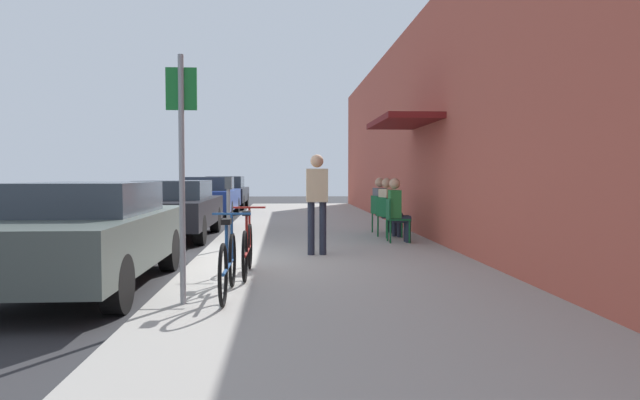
# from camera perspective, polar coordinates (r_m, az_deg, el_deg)

# --- Properties ---
(ground_plane) EXTENTS (60.00, 60.00, 0.00)m
(ground_plane) POSITION_cam_1_polar(r_m,az_deg,el_deg) (9.02, -13.01, -6.95)
(ground_plane) COLOR #2D2D30
(sidewalk_slab) EXTENTS (4.50, 32.00, 0.12)m
(sidewalk_slab) POSITION_cam_1_polar(r_m,az_deg,el_deg) (10.90, 0.55, -4.93)
(sidewalk_slab) COLOR #9E9B93
(sidewalk_slab) RESTS_ON ground_plane
(building_facade) EXTENTS (1.40, 32.00, 5.11)m
(building_facade) POSITION_cam_1_polar(r_m,az_deg,el_deg) (11.30, 12.88, 7.95)
(building_facade) COLOR #BC5442
(building_facade) RESTS_ON ground_plane
(parked_car_0) EXTENTS (1.80, 4.40, 1.38)m
(parked_car_0) POSITION_cam_1_polar(r_m,az_deg,el_deg) (7.94, -22.48, -3.08)
(parked_car_0) COLOR #47514C
(parked_car_0) RESTS_ON ground_plane
(parked_car_1) EXTENTS (1.80, 4.40, 1.34)m
(parked_car_1) POSITION_cam_1_polar(r_m,az_deg,el_deg) (13.64, -14.45, -0.77)
(parked_car_1) COLOR black
(parked_car_1) RESTS_ON ground_plane
(parked_car_2) EXTENTS (1.80, 4.40, 1.40)m
(parked_car_2) POSITION_cam_1_polar(r_m,az_deg,el_deg) (19.93, -11.02, 0.36)
(parked_car_2) COLOR navy
(parked_car_2) RESTS_ON ground_plane
(parked_car_3) EXTENTS (1.80, 4.40, 1.41)m
(parked_car_3) POSITION_cam_1_polar(r_m,az_deg,el_deg) (25.26, -9.45, 0.81)
(parked_car_3) COLOR black
(parked_car_3) RESTS_ON ground_plane
(parking_meter) EXTENTS (0.12, 0.10, 1.32)m
(parking_meter) POSITION_cam_1_polar(r_m,az_deg,el_deg) (10.45, -9.18, -0.72)
(parking_meter) COLOR slate
(parking_meter) RESTS_ON sidewalk_slab
(street_sign) EXTENTS (0.32, 0.06, 2.60)m
(street_sign) POSITION_cam_1_polar(r_m,az_deg,el_deg) (6.09, -13.70, 4.00)
(street_sign) COLOR gray
(street_sign) RESTS_ON sidewalk_slab
(bicycle_0) EXTENTS (0.46, 1.71, 0.90)m
(bicycle_0) POSITION_cam_1_polar(r_m,az_deg,el_deg) (6.47, -9.21, -6.37)
(bicycle_0) COLOR black
(bicycle_0) RESTS_ON sidewalk_slab
(bicycle_1) EXTENTS (0.46, 1.71, 0.90)m
(bicycle_1) POSITION_cam_1_polar(r_m,az_deg,el_deg) (7.76, -7.29, -4.86)
(bicycle_1) COLOR black
(bicycle_1) RESTS_ON sidewalk_slab
(cafe_chair_0) EXTENTS (0.45, 0.45, 0.87)m
(cafe_chair_0) POSITION_cam_1_polar(r_m,az_deg,el_deg) (11.52, 7.48, -1.72)
(cafe_chair_0) COLOR #14592D
(cafe_chair_0) RESTS_ON sidewalk_slab
(seated_patron_0) EXTENTS (0.43, 0.37, 1.29)m
(seated_patron_0) POSITION_cam_1_polar(r_m,az_deg,el_deg) (11.52, 7.78, -0.77)
(seated_patron_0) COLOR #232838
(seated_patron_0) RESTS_ON sidewalk_slab
(cafe_chair_1) EXTENTS (0.56, 0.56, 0.87)m
(cafe_chair_1) POSITION_cam_1_polar(r_m,az_deg,el_deg) (12.40, 6.71, -1.42)
(cafe_chair_1) COLOR #14592D
(cafe_chair_1) RESTS_ON sidewalk_slab
(seated_patron_1) EXTENTS (0.51, 0.47, 1.29)m
(seated_patron_1) POSITION_cam_1_polar(r_m,az_deg,el_deg) (12.42, 6.95, -0.52)
(seated_patron_1) COLOR #232838
(seated_patron_1) RESTS_ON sidewalk_slab
(cafe_chair_2) EXTENTS (0.52, 0.52, 0.87)m
(cafe_chair_2) POSITION_cam_1_polar(r_m,az_deg,el_deg) (13.28, 6.00, -1.15)
(cafe_chair_2) COLOR #14592D
(cafe_chair_2) RESTS_ON sidewalk_slab
(seated_patron_2) EXTENTS (0.48, 0.42, 1.29)m
(seated_patron_2) POSITION_cam_1_polar(r_m,az_deg,el_deg) (13.29, 6.25, -0.32)
(seated_patron_2) COLOR #232838
(seated_patron_2) RESTS_ON sidewalk_slab
(pedestrian_standing) EXTENTS (0.36, 0.22, 1.70)m
(pedestrian_standing) POSITION_cam_1_polar(r_m,az_deg,el_deg) (9.59, -0.31, 0.41)
(pedestrian_standing) COLOR #232838
(pedestrian_standing) RESTS_ON sidewalk_slab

